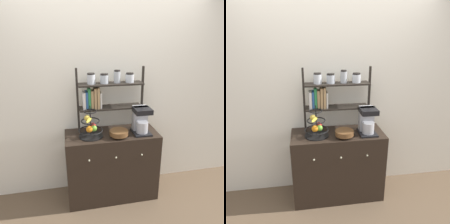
% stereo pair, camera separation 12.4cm
% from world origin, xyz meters
% --- Properties ---
extents(ground_plane, '(12.00, 12.00, 0.00)m').
position_xyz_m(ground_plane, '(0.00, 0.00, 0.00)').
color(ground_plane, brown).
extents(wall_back, '(7.00, 0.05, 2.60)m').
position_xyz_m(wall_back, '(0.00, 0.52, 1.30)').
color(wall_back, silver).
rests_on(wall_back, ground_plane).
extents(sideboard, '(1.12, 0.49, 0.89)m').
position_xyz_m(sideboard, '(0.00, 0.24, 0.44)').
color(sideboard, black).
rests_on(sideboard, ground_plane).
extents(coffee_maker, '(0.21, 0.26, 0.32)m').
position_xyz_m(coffee_maker, '(0.35, 0.20, 1.05)').
color(coffee_maker, black).
rests_on(coffee_maker, sideboard).
extents(fruit_stand, '(0.28, 0.28, 0.38)m').
position_xyz_m(fruit_stand, '(-0.26, 0.20, 1.01)').
color(fruit_stand, black).
rests_on(fruit_stand, sideboard).
extents(wooden_bowl, '(0.22, 0.22, 0.08)m').
position_xyz_m(wooden_bowl, '(0.06, 0.13, 0.93)').
color(wooden_bowl, brown).
rests_on(wooden_bowl, sideboard).
extents(shelf_hutch, '(0.81, 0.20, 0.78)m').
position_xyz_m(shelf_hutch, '(-0.07, 0.35, 1.37)').
color(shelf_hutch, black).
rests_on(shelf_hutch, sideboard).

